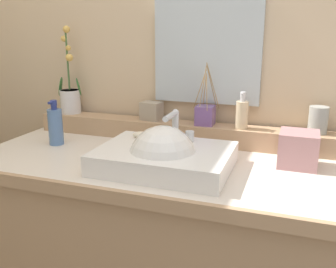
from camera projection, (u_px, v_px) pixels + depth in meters
wall_back at (200, 52)px, 1.66m from camera, size 2.98×0.20×2.45m
vanity_cabinet at (169, 261)px, 1.49m from camera, size 1.47×0.64×0.86m
back_ledge at (188, 132)px, 1.59m from camera, size 1.38×0.11×0.08m
sink_basin at (164, 159)px, 1.28m from camera, size 0.45×0.33×0.27m
soap_bar at (142, 135)px, 1.39m from camera, size 0.07×0.04×0.02m
potted_plant at (70, 95)px, 1.76m from camera, size 0.12×0.09×0.40m
soap_dispenser at (242, 114)px, 1.48m from camera, size 0.05×0.05×0.15m
tumbler_cup at (318, 120)px, 1.42m from camera, size 0.07×0.07×0.10m
reed_diffuser at (205, 115)px, 1.55m from camera, size 0.11×0.10×0.25m
trinket_box at (151, 111)px, 1.63m from camera, size 0.09×0.08×0.08m
lotion_bottle at (55, 126)px, 1.54m from camera, size 0.06×0.06×0.19m
tissue_box at (298, 149)px, 1.30m from camera, size 0.13×0.13×0.12m
mirror at (207, 48)px, 1.54m from camera, size 0.45×0.02×0.46m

